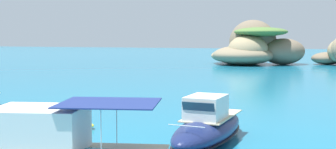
# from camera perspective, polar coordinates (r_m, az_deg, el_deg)

# --- Properties ---
(islet_large) EXTENTS (21.80, 20.75, 9.13)m
(islet_large) POSITION_cam_1_polar(r_m,az_deg,el_deg) (91.17, 10.94, 3.25)
(islet_large) COLOR #756651
(islet_large) RESTS_ON ground
(motorboat_navy) EXTENTS (3.19, 8.82, 2.55)m
(motorboat_navy) POSITION_cam_1_polar(r_m,az_deg,el_deg) (23.31, 5.25, -6.80)
(motorboat_navy) COLOR navy
(motorboat_navy) RESTS_ON ground
(dinghy_tender) EXTENTS (2.85, 1.32, 0.58)m
(dinghy_tender) POSITION_cam_1_polar(r_m,az_deg,el_deg) (27.66, -11.97, -6.36)
(dinghy_tender) COLOR yellow
(dinghy_tender) RESTS_ON ground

